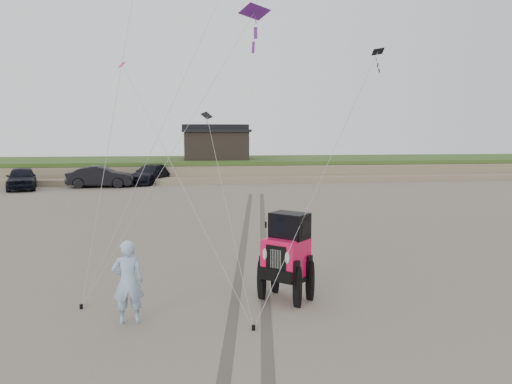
{
  "coord_description": "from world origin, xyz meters",
  "views": [
    {
      "loc": [
        -0.51,
        -11.57,
        4.39
      ],
      "look_at": [
        1.43,
        3.0,
        2.6
      ],
      "focal_mm": 35.0,
      "sensor_mm": 36.0,
      "label": 1
    }
  ],
  "objects_px": {
    "truck_a": "(22,178)",
    "jeep": "(286,266)",
    "truck_b": "(101,177)",
    "cabin": "(216,143)",
    "truck_c": "(151,174)",
    "man": "(128,282)"
  },
  "relations": [
    {
      "from": "cabin",
      "to": "jeep",
      "type": "height_order",
      "value": "cabin"
    },
    {
      "from": "truck_c",
      "to": "man",
      "type": "height_order",
      "value": "man"
    },
    {
      "from": "cabin",
      "to": "truck_c",
      "type": "distance_m",
      "value": 8.49
    },
    {
      "from": "cabin",
      "to": "man",
      "type": "height_order",
      "value": "cabin"
    },
    {
      "from": "truck_a",
      "to": "jeep",
      "type": "xyz_separation_m",
      "value": [
        15.16,
        -27.39,
        0.06
      ]
    },
    {
      "from": "truck_a",
      "to": "truck_b",
      "type": "height_order",
      "value": "truck_a"
    },
    {
      "from": "truck_c",
      "to": "jeep",
      "type": "xyz_separation_m",
      "value": [
        5.7,
        -30.44,
        0.12
      ]
    },
    {
      "from": "truck_b",
      "to": "truck_c",
      "type": "distance_m",
      "value": 4.42
    },
    {
      "from": "truck_c",
      "to": "truck_a",
      "type": "bearing_deg",
      "value": -136.09
    },
    {
      "from": "truck_c",
      "to": "man",
      "type": "relative_size",
      "value": 2.8
    },
    {
      "from": "cabin",
      "to": "man",
      "type": "distance_m",
      "value": 37.51
    },
    {
      "from": "truck_c",
      "to": "man",
      "type": "distance_m",
      "value": 31.56
    },
    {
      "from": "cabin",
      "to": "truck_c",
      "type": "relative_size",
      "value": 1.17
    },
    {
      "from": "truck_a",
      "to": "man",
      "type": "distance_m",
      "value": 30.61
    },
    {
      "from": "cabin",
      "to": "jeep",
      "type": "distance_m",
      "value": 36.24
    },
    {
      "from": "truck_c",
      "to": "jeep",
      "type": "relative_size",
      "value": 1.11
    },
    {
      "from": "truck_a",
      "to": "truck_b",
      "type": "relative_size",
      "value": 0.98
    },
    {
      "from": "truck_b",
      "to": "jeep",
      "type": "height_order",
      "value": "jeep"
    },
    {
      "from": "truck_a",
      "to": "man",
      "type": "height_order",
      "value": "man"
    },
    {
      "from": "jeep",
      "to": "truck_c",
      "type": "bearing_deg",
      "value": 142.96
    },
    {
      "from": "cabin",
      "to": "jeep",
      "type": "bearing_deg",
      "value": -90.12
    },
    {
      "from": "truck_b",
      "to": "truck_c",
      "type": "bearing_deg",
      "value": -55.94
    }
  ]
}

